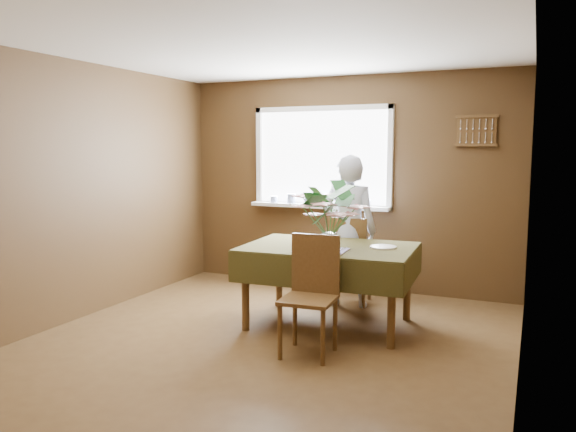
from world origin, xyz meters
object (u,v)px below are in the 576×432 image
at_px(chair_far, 349,257).
at_px(chair_near, 312,289).
at_px(seated_woman, 349,231).
at_px(dining_table, 329,256).
at_px(flower_bouquet, 329,211).

xyz_separation_m(chair_far, chair_near, (0.15, -1.47, 0.01)).
xyz_separation_m(chair_near, seated_woman, (-0.15, 1.43, 0.28)).
bearing_deg(seated_woman, dining_table, 83.19).
height_order(chair_near, seated_woman, seated_woman).
xyz_separation_m(chair_near, flower_bouquet, (-0.04, 0.52, 0.59)).
distance_m(chair_near, seated_woman, 1.47).
height_order(chair_far, chair_near, chair_near).
xyz_separation_m(dining_table, flower_bouquet, (0.07, -0.20, 0.44)).
height_order(dining_table, chair_far, chair_far).
height_order(chair_far, seated_woman, seated_woman).
height_order(dining_table, chair_near, chair_near).
xyz_separation_m(dining_table, chair_near, (0.11, -0.71, -0.14)).
bearing_deg(dining_table, chair_near, -84.66).
bearing_deg(chair_near, seated_woman, 92.19).
height_order(dining_table, flower_bouquet, flower_bouquet).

